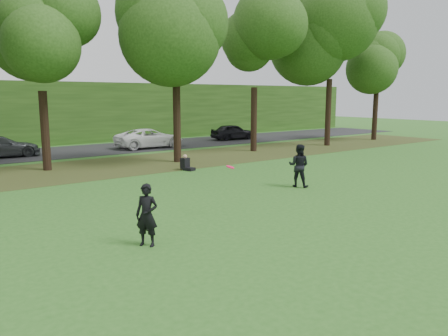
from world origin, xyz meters
The scene contains 10 objects.
ground centered at (0.00, 0.00, 0.00)m, with size 120.00×120.00×0.00m, color #295D1D.
leaf_litter centered at (0.00, 13.00, 0.01)m, with size 60.00×7.00×0.01m, color #473C19.
street centered at (0.00, 21.00, 0.01)m, with size 70.00×7.00×0.02m, color black.
far_hedge centered at (0.00, 27.00, 2.50)m, with size 70.00×3.00×5.00m, color #1F4212.
player_left centered at (-4.28, 0.11, 0.82)m, with size 0.60×0.39×1.64m, color black.
player_right centered at (4.39, 2.96, 0.92)m, with size 0.89×0.69×1.83m, color black.
parked_cars centered at (-0.60, 20.18, 0.71)m, with size 37.88×3.34×1.44m.
frisbee centered at (-0.81, 1.07, 1.61)m, with size 0.38×0.38×0.11m.
seated_person centered at (2.82, 9.48, 0.31)m, with size 0.60×0.82×0.83m.
tree_line centered at (-0.34, 12.94, 7.84)m, with size 55.30×7.90×12.31m.
Camera 1 is at (-9.27, -9.75, 3.84)m, focal length 35.00 mm.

